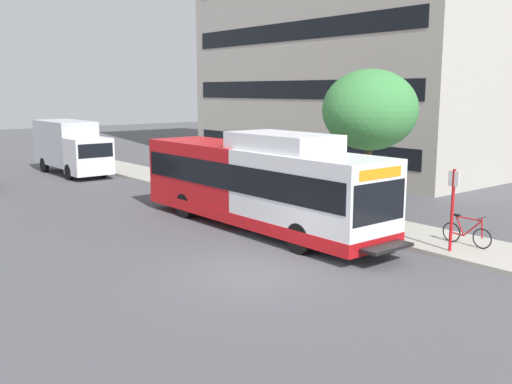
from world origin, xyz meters
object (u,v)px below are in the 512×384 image
object	(u,v)px
bus_stop_sign_pole	(452,204)
street_tree_near_stop	(370,110)
bicycle_parked	(467,233)
box_truck_background	(71,146)
transit_bus	(258,183)

from	to	relation	value
bus_stop_sign_pole	street_tree_near_stop	size ratio (longest dim) A/B	0.45
bicycle_parked	box_truck_background	bearing A→B (deg)	97.71
transit_bus	box_truck_background	distance (m)	18.24
bicycle_parked	street_tree_near_stop	distance (m)	6.04
transit_bus	box_truck_background	xyz separation A→B (m)	(0.07, 18.24, 0.04)
street_tree_near_stop	box_truck_background	xyz separation A→B (m)	(-3.89, 20.16, -2.63)
transit_bus	box_truck_background	bearing A→B (deg)	89.79
bus_stop_sign_pole	street_tree_near_stop	world-z (taller)	street_tree_near_stop
bicycle_parked	street_tree_near_stop	bearing A→B (deg)	83.44
transit_bus	street_tree_near_stop	bearing A→B (deg)	-25.85
transit_bus	bus_stop_sign_pole	size ratio (longest dim) A/B	4.71
transit_bus	bicycle_parked	distance (m)	7.50
bus_stop_sign_pole	bicycle_parked	xyz separation A→B (m)	(1.00, 0.05, -1.09)
bus_stop_sign_pole	bicycle_parked	size ratio (longest dim) A/B	1.48
bus_stop_sign_pole	street_tree_near_stop	distance (m)	5.65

